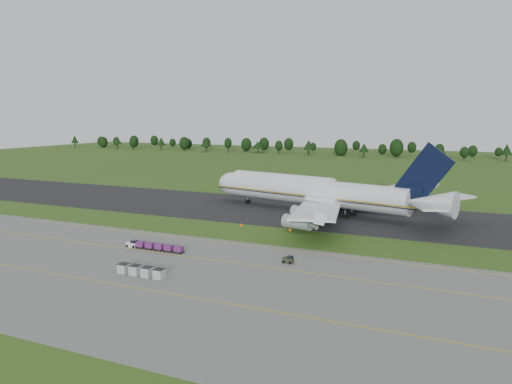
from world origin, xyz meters
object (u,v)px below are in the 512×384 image
at_px(aircraft, 315,192).
at_px(baggage_train, 154,246).
at_px(utility_cart, 288,260).
at_px(edge_markers, 265,228).
at_px(uld_row, 141,271).

xyz_separation_m(aircraft, baggage_train, (-17.32, -50.20, -5.01)).
height_order(utility_cart, edge_markers, utility_cart).
height_order(baggage_train, edge_markers, baggage_train).
xyz_separation_m(utility_cart, uld_row, (-19.70, -16.74, 0.33)).
distance_m(aircraft, uld_row, 65.31).
relative_size(aircraft, edge_markers, 5.61).
height_order(aircraft, utility_cart, aircraft).
relative_size(aircraft, baggage_train, 5.50).
xyz_separation_m(aircraft, uld_row, (-9.58, -64.41, -4.90)).
xyz_separation_m(aircraft, edge_markers, (-4.52, -24.01, -5.51)).
bearing_deg(baggage_train, aircraft, 70.96).
relative_size(aircraft, uld_row, 8.18).
bearing_deg(edge_markers, utility_cart, -58.28).
xyz_separation_m(baggage_train, edge_markers, (12.80, 26.19, -0.51)).
relative_size(baggage_train, uld_row, 1.49).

